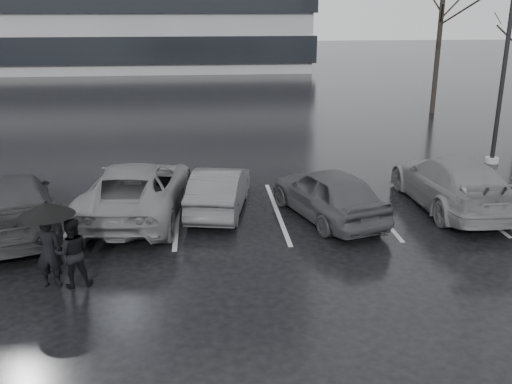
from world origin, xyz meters
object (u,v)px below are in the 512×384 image
Objects in this scene: tree_north at (440,31)px; car_east at (451,182)px; car_west_b at (137,189)px; pedestrian_left at (49,252)px; pedestrian_right at (72,253)px; lamp_post at (507,48)px; car_main at (328,193)px; car_west_a at (219,189)px; car_west_c at (11,203)px.

car_east is at bearing -110.28° from tree_north.
car_west_b is 20.59m from tree_north.
pedestrian_left is 0.47m from pedestrian_right.
lamp_post reaches higher than car_west_b.
car_east is at bearing 170.40° from car_main.
car_west_b is 0.60× the size of lamp_post.
pedestrian_right reaches higher than car_west_a.
car_west_c is at bearing -67.97° from pedestrian_right.
tree_north is (5.40, 14.61, 3.50)m from car_east.
car_east reaches higher than car_west_a.
car_west_b is at bearing -2.43° from car_east.
car_east is 0.61× the size of tree_north.
tree_north is at bearing -111.47° from car_east.
car_east is (6.62, -0.34, 0.12)m from car_west_a.
pedestrian_left is at bearing 59.92° from car_west_a.
car_west_b reaches higher than car_west_a.
car_west_a is at bearing 171.21° from car_west_c.
car_main is at bearing -145.41° from lamp_post.
car_main is at bearing -121.01° from tree_north.
car_west_c is 0.57× the size of lamp_post.
lamp_post is (7.31, 5.04, 3.42)m from car_main.
pedestrian_left is at bearing -148.86° from lamp_post.
pedestrian_left is at bearing 98.86° from car_west_c.
car_west_b is at bearing 175.88° from car_west_c.
car_west_b is at bearing 14.61° from car_west_a.
lamp_post is at bearing 179.04° from car_west_c.
car_west_b is 4.19m from pedestrian_right.
pedestrian_left is at bearing -130.29° from tree_north.
pedestrian_left is 24.47m from tree_north.
car_main is 0.46× the size of lamp_post.
car_west_c is 12.01m from car_east.
lamp_post is (13.41, 8.41, 3.39)m from pedestrian_right.
car_main is 2.81× the size of pedestrian_right.
lamp_post reaches higher than car_west_c.
car_main is 3.05m from car_west_a.
car_east is 0.57× the size of lamp_post.
car_west_b reaches higher than car_main.
pedestrian_right is (-6.10, -3.37, 0.03)m from car_main.
car_main is at bearing 177.97° from car_west_b.
car_east is 15.96m from tree_north.
car_main is at bearing -162.99° from pedestrian_right.
car_west_b is 4.29m from pedestrian_left.
car_west_b is (-5.19, 0.72, 0.04)m from car_main.
car_main is 0.49× the size of tree_north.
pedestrian_right is 24.20m from tree_north.
car_west_c is 1.00× the size of car_east.
car_west_b reaches higher than car_west_c.
car_west_b reaches higher than pedestrian_right.
car_west_a is at bearing -34.46° from car_main.
car_west_c is 16.77m from lamp_post.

